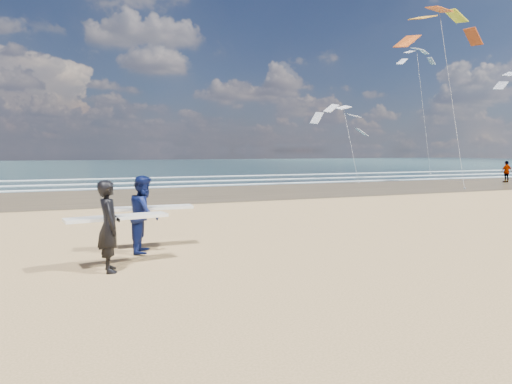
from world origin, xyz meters
name	(u,v)px	position (x,y,z in m)	size (l,w,h in m)	color
wet_sand_strip	(392,186)	(20.00, 18.00, 0.01)	(220.00, 12.00, 0.01)	#473925
ocean	(201,165)	(20.00, 72.00, 0.01)	(220.00, 100.00, 0.02)	#182F35
foam_breakers	(322,178)	(20.00, 28.10, 0.05)	(220.00, 11.70, 0.05)	white
surfer_near	(110,225)	(-1.18, 0.67, 1.00)	(2.25, 1.15, 1.97)	black
surfer_far	(145,214)	(-0.22, 2.27, 0.99)	(2.22, 1.22, 1.96)	#0D1749
beachgoer_1	(507,172)	(30.84, 17.29, 0.88)	(1.03, 0.43, 1.76)	#4B4337
kite_0	(447,65)	(23.26, 16.36, 8.70)	(7.57, 4.93, 14.43)	slate
kite_1	(348,132)	(20.24, 24.23, 4.16)	(5.65, 4.72, 7.51)	slate
kite_5	(422,102)	(35.19, 32.10, 8.08)	(5.08, 4.66, 15.40)	slate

